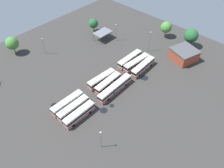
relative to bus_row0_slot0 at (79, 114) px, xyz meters
name	(u,v)px	position (x,y,z in m)	size (l,w,h in m)	color
ground_plane	(108,87)	(16.45, 2.98, -1.79)	(112.97, 112.97, 0.00)	#383533
bus_row0_slot0	(79,114)	(0.00, 0.00, 0.00)	(11.65, 2.58, 3.37)	silver
bus_row0_slot1	(73,108)	(0.35, 3.30, 0.00)	(11.79, 2.59, 3.37)	silver
bus_row0_slot2	(68,103)	(0.46, 6.41, 0.00)	(12.12, 2.64, 3.37)	silver
bus_row1_slot0	(115,88)	(16.38, -0.42, 0.00)	(15.71, 2.84, 3.37)	silver
bus_row1_slot1	(108,83)	(16.59, 3.08, 0.00)	(11.82, 2.88, 3.37)	silver
bus_row1_slot2	(102,79)	(16.57, 6.31, 0.00)	(12.07, 3.15, 3.37)	silver
bus_row2_slot0	(143,67)	(32.81, -0.54, 0.00)	(12.84, 3.02, 3.37)	silver
bus_row2_slot1	(137,63)	(33.05, 2.84, 0.00)	(12.75, 3.45, 3.37)	silver
bus_row2_slot2	(130,59)	(32.94, 6.25, 0.00)	(12.57, 2.59, 3.37)	silver
depot_building	(184,55)	(49.95, -8.78, 0.69)	(11.82, 11.78, 4.91)	#99422D
maintenance_shelter	(103,33)	(38.14, 26.92, 1.76)	(8.02, 5.50, 3.76)	slate
lamp_post_by_building	(101,139)	(-2.77, -12.58, 2.37)	(0.56, 0.28, 7.49)	slate
lamp_post_mid_lot	(116,32)	(41.50, 21.68, 2.76)	(0.56, 0.28, 8.27)	slate
lamp_post_far_corner	(149,41)	(44.79, 5.44, 3.45)	(0.56, 0.28, 9.63)	slate
lamp_post_near_entrance	(44,46)	(12.92, 36.86, 2.49)	(0.56, 0.28, 7.73)	slate
tree_northwest	(191,36)	(59.89, -5.79, 3.97)	(6.14, 6.14, 8.83)	brown
tree_east_edge	(12,43)	(4.23, 46.97, 3.41)	(5.45, 5.45, 7.93)	brown
tree_west_edge	(166,27)	(59.55, 6.56, 3.39)	(5.19, 5.19, 7.79)	brown
tree_south_edge	(93,23)	(40.01, 34.98, 2.64)	(4.54, 4.54, 6.72)	brown
puddle_between_rows	(54,105)	(-2.43, 10.25, -1.78)	(2.48, 2.48, 0.01)	black
puddle_near_shelter	(112,106)	(10.75, -4.22, -1.78)	(1.60, 1.60, 0.01)	black
puddle_front_lane	(104,110)	(7.40, -3.60, -1.78)	(2.62, 2.62, 0.01)	black
puddle_back_corner	(145,78)	(29.62, -3.98, -1.78)	(3.02, 3.02, 0.01)	black
puddle_centre_drain	(90,101)	(7.06, 2.64, -1.78)	(1.87, 1.87, 0.01)	black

